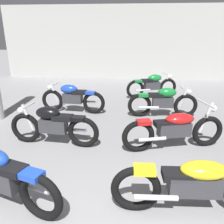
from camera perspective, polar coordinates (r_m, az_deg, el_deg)
name	(u,v)px	position (r m, az deg, el deg)	size (l,w,h in m)	color
back_wall	(124,43)	(12.18, 3.10, 16.92)	(12.52, 0.24, 3.60)	#B2B2AD
motorcycle_left_row_0	(0,176)	(3.54, -26.08, -14.20)	(1.90, 0.76, 0.88)	black
motorcycle_left_row_1	(53,125)	(4.97, -14.52, -3.05)	(1.97, 0.48, 0.88)	black
motorcycle_left_row_2	(72,98)	(6.91, -9.88, 3.58)	(1.97, 0.48, 0.88)	black
motorcycle_right_row_0	(195,183)	(3.27, 20.10, -16.38)	(2.17, 0.68, 0.97)	black
motorcycle_right_row_1	(175,128)	(4.81, 15.43, -3.98)	(2.13, 0.84, 0.97)	black
motorcycle_right_row_2	(163,101)	(6.59, 12.65, 2.62)	(1.97, 0.48, 0.88)	black
motorcycle_right_row_3	(152,85)	(8.61, 10.02, 6.66)	(1.90, 0.78, 0.88)	black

